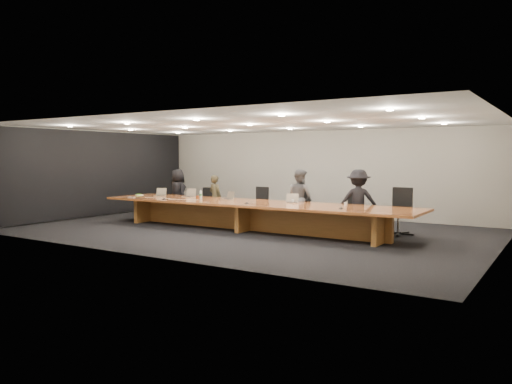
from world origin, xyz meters
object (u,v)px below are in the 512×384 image
Objects in this scene: av_box at (132,197)px; mic_right at (341,208)px; paper_cup_near at (293,201)px; person_a at (178,193)px; laptop_d at (292,198)px; laptop_b at (189,193)px; chair_mid_right at (296,208)px; person_c at (300,198)px; chair_left at (207,203)px; person_d at (358,201)px; chair_mid_left at (257,205)px; laptop_c at (228,195)px; mic_left at (164,199)px; chair_right at (353,212)px; amber_mug at (197,197)px; chair_far_right at (399,211)px; water_bottle at (201,195)px; person_b at (215,198)px; conference_table at (250,211)px; paper_cup_far at (345,204)px; laptop_a at (160,192)px; mic_center at (246,203)px; chair_far_left at (170,198)px.

mic_right reaches higher than av_box.
mic_right is (1.64, -0.72, -0.03)m from paper_cup_near.
laptop_d is (4.65, -0.84, 0.10)m from person_a.
laptop_b is at bearing 163.88° from person_a.
chair_mid_right is 0.31m from person_c.
chair_left is 4.99m from person_d.
person_d is at bearing -156.21° from person_c.
paper_cup_near is at bearing -17.76° from chair_mid_left.
mic_left is at bearing -131.54° from laptop_c.
chair_right is (1.64, 0.01, -0.02)m from chair_mid_right.
laptop_c is at bearing 157.94° from laptop_d.
mic_left is at bearing 140.58° from person_a.
chair_mid_left reaches higher than amber_mug.
amber_mug reaches higher than mic_left.
chair_far_right is 2.66m from paper_cup_near.
person_a is at bearing 67.67° from av_box.
water_bottle is 2.83m from paper_cup_near.
amber_mug is at bearing 176.01° from mic_right.
person_b is 1.23m from amber_mug.
conference_table is 1.37m from chair_mid_left.
chair_far_right is at bearing -3.85° from av_box.
paper_cup_far is at bearing 10.48° from mic_left.
chair_right is at bearing 101.62° from mic_right.
person_d reaches higher than chair_right.
laptop_a is at bearing 55.88° from av_box.
chair_far_right is 9.42× the size of mic_left.
person_b is 2.70m from mic_center.
chair_left is at bearing -0.60° from person_b.
chair_right is 2.77m from mic_center.
chair_left is 0.94× the size of chair_mid_right.
paper_cup_far is (1.48, -0.06, 0.00)m from paper_cup_near.
chair_mid_right is 0.77× the size of person_b.
chair_mid_left is (-0.56, 1.25, 0.03)m from conference_table.
laptop_d is (4.52, 0.14, -0.00)m from laptop_a.
chair_mid_right is 3.13× the size of laptop_b.
mic_center is (3.86, 0.28, 0.00)m from av_box.
chair_left is 1.42m from water_bottle.
laptop_c reaches higher than water_bottle.
conference_table is 2.73m from mic_right.
person_d is 15.95× the size of amber_mug.
water_bottle is at bearing -150.97° from chair_mid_right.
laptop_a is at bearing 117.46° from person_a.
paper_cup_near is at bearing 15.57° from mic_left.
chair_mid_left is 3.54× the size of laptop_c.
chair_far_right reaches higher than chair_far_left.
mic_center is (-0.61, -1.57, 0.23)m from chair_mid_right.
chair_left is 5.08m from paper_cup_far.
laptop_c is (1.50, -0.10, -0.01)m from laptop_b.
chair_far_left is 6.51m from person_d.
laptop_c is (-0.40, -0.93, 0.33)m from chair_mid_left.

